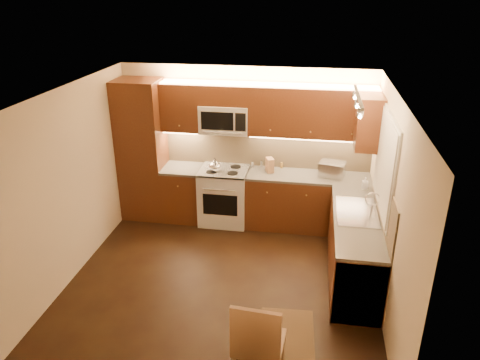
% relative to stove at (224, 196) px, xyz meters
% --- Properties ---
extents(floor, '(4.00, 4.00, 0.01)m').
position_rel_stove_xyz_m(floor, '(0.30, -1.68, -0.46)').
color(floor, black).
rests_on(floor, ground).
extents(ceiling, '(4.00, 4.00, 0.01)m').
position_rel_stove_xyz_m(ceiling, '(0.30, -1.68, 2.04)').
color(ceiling, beige).
rests_on(ceiling, ground).
extents(wall_back, '(4.00, 0.01, 2.50)m').
position_rel_stove_xyz_m(wall_back, '(0.30, 0.32, 0.79)').
color(wall_back, '#C8B392').
rests_on(wall_back, ground).
extents(wall_front, '(4.00, 0.01, 2.50)m').
position_rel_stove_xyz_m(wall_front, '(0.30, -3.67, 0.79)').
color(wall_front, '#C8B392').
rests_on(wall_front, ground).
extents(wall_left, '(0.01, 4.00, 2.50)m').
position_rel_stove_xyz_m(wall_left, '(-1.70, -1.68, 0.79)').
color(wall_left, '#C8B392').
rests_on(wall_left, ground).
extents(wall_right, '(0.01, 4.00, 2.50)m').
position_rel_stove_xyz_m(wall_right, '(2.30, -1.68, 0.79)').
color(wall_right, '#C8B392').
rests_on(wall_right, ground).
extents(pantry, '(0.70, 0.60, 2.30)m').
position_rel_stove_xyz_m(pantry, '(-1.35, 0.02, 0.69)').
color(pantry, '#471A0F').
rests_on(pantry, floor).
extents(base_cab_back_left, '(0.62, 0.60, 0.86)m').
position_rel_stove_xyz_m(base_cab_back_left, '(-0.69, 0.02, -0.03)').
color(base_cab_back_left, '#471A0F').
rests_on(base_cab_back_left, floor).
extents(counter_back_left, '(0.62, 0.60, 0.04)m').
position_rel_stove_xyz_m(counter_back_left, '(-0.69, 0.02, 0.42)').
color(counter_back_left, '#363431').
rests_on(counter_back_left, base_cab_back_left).
extents(base_cab_back_right, '(1.92, 0.60, 0.86)m').
position_rel_stove_xyz_m(base_cab_back_right, '(1.34, 0.02, -0.03)').
color(base_cab_back_right, '#471A0F').
rests_on(base_cab_back_right, floor).
extents(counter_back_right, '(1.92, 0.60, 0.04)m').
position_rel_stove_xyz_m(counter_back_right, '(1.34, 0.02, 0.42)').
color(counter_back_right, '#363431').
rests_on(counter_back_right, base_cab_back_right).
extents(base_cab_right, '(0.60, 2.00, 0.86)m').
position_rel_stove_xyz_m(base_cab_right, '(2.00, -1.28, -0.03)').
color(base_cab_right, '#471A0F').
rests_on(base_cab_right, floor).
extents(counter_right, '(0.60, 2.00, 0.04)m').
position_rel_stove_xyz_m(counter_right, '(2.00, -1.28, 0.42)').
color(counter_right, '#363431').
rests_on(counter_right, base_cab_right).
extents(dishwasher, '(0.58, 0.60, 0.84)m').
position_rel_stove_xyz_m(dishwasher, '(2.00, -1.98, -0.03)').
color(dishwasher, silver).
rests_on(dishwasher, floor).
extents(backsplash_back, '(3.30, 0.02, 0.60)m').
position_rel_stove_xyz_m(backsplash_back, '(0.65, 0.31, 0.74)').
color(backsplash_back, tan).
rests_on(backsplash_back, wall_back).
extents(backsplash_right, '(0.02, 2.00, 0.60)m').
position_rel_stove_xyz_m(backsplash_right, '(2.29, -1.28, 0.74)').
color(backsplash_right, tan).
rests_on(backsplash_right, wall_right).
extents(upper_cab_back_left, '(0.62, 0.35, 0.75)m').
position_rel_stove_xyz_m(upper_cab_back_left, '(-0.69, 0.15, 1.42)').
color(upper_cab_back_left, '#471A0F').
rests_on(upper_cab_back_left, wall_back).
extents(upper_cab_back_right, '(1.92, 0.35, 0.75)m').
position_rel_stove_xyz_m(upper_cab_back_right, '(1.34, 0.15, 1.42)').
color(upper_cab_back_right, '#471A0F').
rests_on(upper_cab_back_right, wall_back).
extents(upper_cab_bridge, '(0.76, 0.35, 0.31)m').
position_rel_stove_xyz_m(upper_cab_bridge, '(0.00, 0.15, 1.63)').
color(upper_cab_bridge, '#471A0F').
rests_on(upper_cab_bridge, wall_back).
extents(upper_cab_right_corner, '(0.35, 0.50, 0.75)m').
position_rel_stove_xyz_m(upper_cab_right_corner, '(2.12, -0.28, 1.42)').
color(upper_cab_right_corner, '#471A0F').
rests_on(upper_cab_right_corner, wall_right).
extents(stove, '(0.76, 0.65, 0.92)m').
position_rel_stove_xyz_m(stove, '(0.00, 0.00, 0.00)').
color(stove, silver).
rests_on(stove, floor).
extents(microwave, '(0.76, 0.38, 0.44)m').
position_rel_stove_xyz_m(microwave, '(0.00, 0.14, 1.26)').
color(microwave, silver).
rests_on(microwave, wall_back).
extents(window_frame, '(0.03, 1.44, 1.24)m').
position_rel_stove_xyz_m(window_frame, '(2.29, -1.12, 1.14)').
color(window_frame, silver).
rests_on(window_frame, wall_right).
extents(window_blinds, '(0.02, 1.36, 1.16)m').
position_rel_stove_xyz_m(window_blinds, '(2.27, -1.12, 1.14)').
color(window_blinds, silver).
rests_on(window_blinds, wall_right).
extents(sink, '(0.52, 0.86, 0.15)m').
position_rel_stove_xyz_m(sink, '(2.00, -1.12, 0.52)').
color(sink, silver).
rests_on(sink, counter_right).
extents(faucet, '(0.20, 0.04, 0.30)m').
position_rel_stove_xyz_m(faucet, '(2.18, -1.12, 0.59)').
color(faucet, silver).
rests_on(faucet, counter_right).
extents(track_light_bar, '(0.04, 1.20, 0.03)m').
position_rel_stove_xyz_m(track_light_bar, '(1.85, -1.27, 2.00)').
color(track_light_bar, silver).
rests_on(track_light_bar, ceiling).
extents(kettle, '(0.25, 0.25, 0.22)m').
position_rel_stove_xyz_m(kettle, '(-0.12, -0.11, 0.57)').
color(kettle, silver).
rests_on(kettle, stove).
extents(toaster_oven, '(0.43, 0.36, 0.23)m').
position_rel_stove_xyz_m(toaster_oven, '(1.69, 0.05, 0.55)').
color(toaster_oven, silver).
rests_on(toaster_oven, counter_back_right).
extents(knife_block, '(0.16, 0.19, 0.23)m').
position_rel_stove_xyz_m(knife_block, '(0.73, 0.08, 0.55)').
color(knife_block, '#976A44').
rests_on(knife_block, counter_back_right).
extents(spice_jar_a, '(0.05, 0.05, 0.11)m').
position_rel_stove_xyz_m(spice_jar_a, '(0.44, 0.20, 0.49)').
color(spice_jar_a, silver).
rests_on(spice_jar_a, counter_back_right).
extents(spice_jar_b, '(0.05, 0.05, 0.10)m').
position_rel_stove_xyz_m(spice_jar_b, '(0.90, 0.26, 0.49)').
color(spice_jar_b, olive).
rests_on(spice_jar_b, counter_back_right).
extents(spice_jar_c, '(0.05, 0.05, 0.10)m').
position_rel_stove_xyz_m(spice_jar_c, '(0.58, 0.26, 0.49)').
color(spice_jar_c, silver).
rests_on(spice_jar_c, counter_back_right).
extents(spice_jar_d, '(0.05, 0.05, 0.11)m').
position_rel_stove_xyz_m(spice_jar_d, '(0.69, 0.20, 0.49)').
color(spice_jar_d, '#A89232').
rests_on(spice_jar_d, counter_back_right).
extents(soap_bottle, '(0.08, 0.08, 0.17)m').
position_rel_stove_xyz_m(soap_bottle, '(2.16, -0.34, 0.53)').
color(soap_bottle, white).
rests_on(soap_bottle, counter_right).
extents(rug, '(0.67, 0.95, 0.01)m').
position_rel_stove_xyz_m(rug, '(1.22, -2.58, -0.45)').
color(rug, black).
rests_on(rug, floor).
extents(dining_chair, '(0.49, 0.49, 1.05)m').
position_rel_stove_xyz_m(dining_chair, '(0.99, -3.25, 0.06)').
color(dining_chair, '#976A44').
rests_on(dining_chair, floor).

